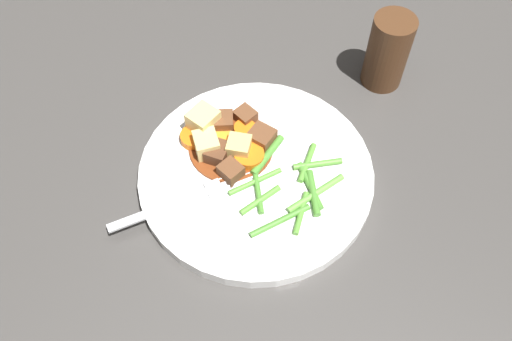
# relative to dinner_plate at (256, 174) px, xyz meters

# --- Properties ---
(ground_plane) EXTENTS (3.00, 3.00, 0.00)m
(ground_plane) POSITION_rel_dinner_plate_xyz_m (0.00, 0.00, -0.01)
(ground_plane) COLOR #423F3D
(dinner_plate) EXTENTS (0.27, 0.27, 0.02)m
(dinner_plate) POSITION_rel_dinner_plate_xyz_m (0.00, 0.00, 0.00)
(dinner_plate) COLOR white
(dinner_plate) RESTS_ON ground_plane
(stew_sauce) EXTENTS (0.10, 0.10, 0.00)m
(stew_sauce) POSITION_rel_dinner_plate_xyz_m (0.04, -0.01, 0.01)
(stew_sauce) COLOR brown
(stew_sauce) RESTS_ON dinner_plate
(carrot_slice_0) EXTENTS (0.05, 0.05, 0.01)m
(carrot_slice_0) POSITION_rel_dinner_plate_xyz_m (0.02, -0.01, 0.02)
(carrot_slice_0) COLOR orange
(carrot_slice_0) RESTS_ON dinner_plate
(carrot_slice_1) EXTENTS (0.03, 0.03, 0.01)m
(carrot_slice_1) POSITION_rel_dinner_plate_xyz_m (0.04, -0.04, 0.01)
(carrot_slice_1) COLOR orange
(carrot_slice_1) RESTS_ON dinner_plate
(carrot_slice_2) EXTENTS (0.04, 0.04, 0.01)m
(carrot_slice_2) POSITION_rel_dinner_plate_xyz_m (0.09, 0.01, 0.01)
(carrot_slice_2) COLOR orange
(carrot_slice_2) RESTS_ON dinner_plate
(carrot_slice_3) EXTENTS (0.04, 0.04, 0.01)m
(carrot_slice_3) POSITION_rel_dinner_plate_xyz_m (0.06, -0.01, 0.01)
(carrot_slice_3) COLOR orange
(carrot_slice_3) RESTS_ON dinner_plate
(potato_chunk_0) EXTENTS (0.04, 0.04, 0.03)m
(potato_chunk_0) POSITION_rel_dinner_plate_xyz_m (0.06, 0.01, 0.02)
(potato_chunk_0) COLOR #E5CC7A
(potato_chunk_0) RESTS_ON dinner_plate
(potato_chunk_1) EXTENTS (0.03, 0.03, 0.03)m
(potato_chunk_1) POSITION_rel_dinner_plate_xyz_m (0.08, -0.01, 0.03)
(potato_chunk_1) COLOR #E5CC7A
(potato_chunk_1) RESTS_ON dinner_plate
(potato_chunk_2) EXTENTS (0.04, 0.04, 0.02)m
(potato_chunk_2) POSITION_rel_dinner_plate_xyz_m (0.03, -0.01, 0.02)
(potato_chunk_2) COLOR #DBBC6B
(potato_chunk_2) RESTS_ON dinner_plate
(meat_chunk_0) EXTENTS (0.03, 0.03, 0.02)m
(meat_chunk_0) POSITION_rel_dinner_plate_xyz_m (0.05, 0.01, 0.02)
(meat_chunk_0) COLOR #56331E
(meat_chunk_0) RESTS_ON dinner_plate
(meat_chunk_1) EXTENTS (0.04, 0.04, 0.02)m
(meat_chunk_1) POSITION_rel_dinner_plate_xyz_m (0.07, -0.02, 0.02)
(meat_chunk_1) COLOR brown
(meat_chunk_1) RESTS_ON dinner_plate
(meat_chunk_2) EXTENTS (0.03, 0.03, 0.02)m
(meat_chunk_2) POSITION_rel_dinner_plate_xyz_m (0.02, 0.02, 0.02)
(meat_chunk_2) COLOR brown
(meat_chunk_2) RESTS_ON dinner_plate
(meat_chunk_3) EXTENTS (0.03, 0.03, 0.02)m
(meat_chunk_3) POSITION_rel_dinner_plate_xyz_m (0.02, -0.04, 0.02)
(meat_chunk_3) COLOR brown
(meat_chunk_3) RESTS_ON dinner_plate
(meat_chunk_4) EXTENTS (0.03, 0.03, 0.02)m
(meat_chunk_4) POSITION_rel_dinner_plate_xyz_m (0.05, -0.05, 0.02)
(meat_chunk_4) COLOR brown
(meat_chunk_4) RESTS_ON dinner_plate
(green_bean_0) EXTENTS (0.05, 0.06, 0.01)m
(green_bean_0) POSITION_rel_dinner_plate_xyz_m (-0.01, 0.02, 0.01)
(green_bean_0) COLOR #4C8E33
(green_bean_0) RESTS_ON dinner_plate
(green_bean_1) EXTENTS (0.02, 0.05, 0.01)m
(green_bean_1) POSITION_rel_dinner_plate_xyz_m (-0.04, -0.04, 0.01)
(green_bean_1) COLOR #599E38
(green_bean_1) RESTS_ON dinner_plate
(green_bean_2) EXTENTS (0.04, 0.07, 0.01)m
(green_bean_2) POSITION_rel_dinner_plate_xyz_m (-0.06, 0.04, 0.01)
(green_bean_2) COLOR #4C8E33
(green_bean_2) RESTS_ON dinner_plate
(green_bean_3) EXTENTS (0.05, 0.05, 0.01)m
(green_bean_3) POSITION_rel_dinner_plate_xyz_m (-0.05, -0.05, 0.01)
(green_bean_3) COLOR #599E38
(green_bean_3) RESTS_ON dinner_plate
(green_bean_4) EXTENTS (0.01, 0.06, 0.01)m
(green_bean_4) POSITION_rel_dinner_plate_xyz_m (0.00, -0.02, 0.01)
(green_bean_4) COLOR #4C8E33
(green_bean_4) RESTS_ON dinner_plate
(green_bean_5) EXTENTS (0.03, 0.06, 0.01)m
(green_bean_5) POSITION_rel_dinner_plate_xyz_m (-0.01, 0.01, 0.01)
(green_bean_5) COLOR #599E38
(green_bean_5) RESTS_ON dinner_plate
(green_bean_6) EXTENTS (0.06, 0.04, 0.01)m
(green_bean_6) POSITION_rel_dinner_plate_xyz_m (-0.06, -0.02, 0.01)
(green_bean_6) COLOR #4C8E33
(green_bean_6) RESTS_ON dinner_plate
(green_bean_7) EXTENTS (0.02, 0.05, 0.01)m
(green_bean_7) POSITION_rel_dinner_plate_xyz_m (-0.07, 0.02, 0.01)
(green_bean_7) COLOR #599E38
(green_bean_7) RESTS_ON dinner_plate
(green_bean_8) EXTENTS (0.04, 0.05, 0.01)m
(green_bean_8) POSITION_rel_dinner_plate_xyz_m (-0.07, -0.01, 0.01)
(green_bean_8) COLOR #4C8E33
(green_bean_8) RESTS_ON dinner_plate
(green_bean_9) EXTENTS (0.02, 0.05, 0.01)m
(green_bean_9) POSITION_rel_dinner_plate_xyz_m (-0.03, 0.03, 0.01)
(green_bean_9) COLOR #599E38
(green_bean_9) RESTS_ON dinner_plate
(green_bean_10) EXTENTS (0.03, 0.08, 0.01)m
(green_bean_10) POSITION_rel_dinner_plate_xyz_m (-0.07, -0.01, 0.01)
(green_bean_10) COLOR #66AD42
(green_bean_10) RESTS_ON dinner_plate
(fork) EXTENTS (0.10, 0.16, 0.00)m
(fork) POSITION_rel_dinner_plate_xyz_m (0.04, 0.08, 0.01)
(fork) COLOR silver
(fork) RESTS_ON dinner_plate
(pepper_mill) EXTENTS (0.05, 0.05, 0.10)m
(pepper_mill) POSITION_rel_dinner_plate_xyz_m (-0.04, -0.23, 0.04)
(pepper_mill) COLOR #4C2D19
(pepper_mill) RESTS_ON ground_plane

